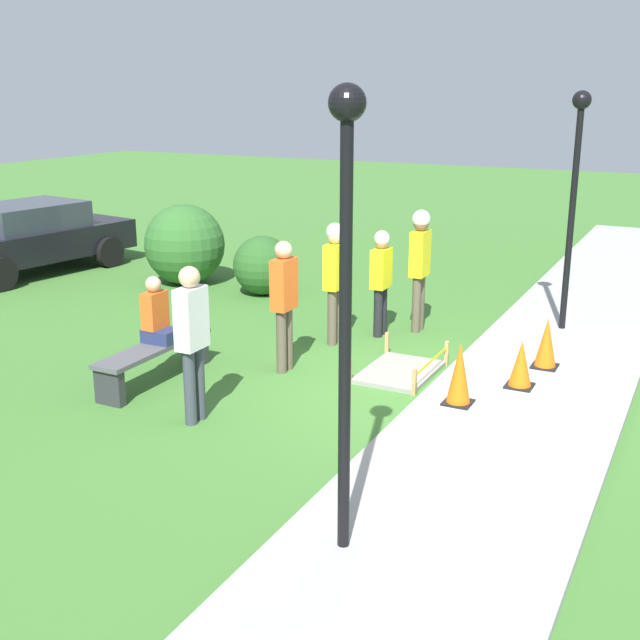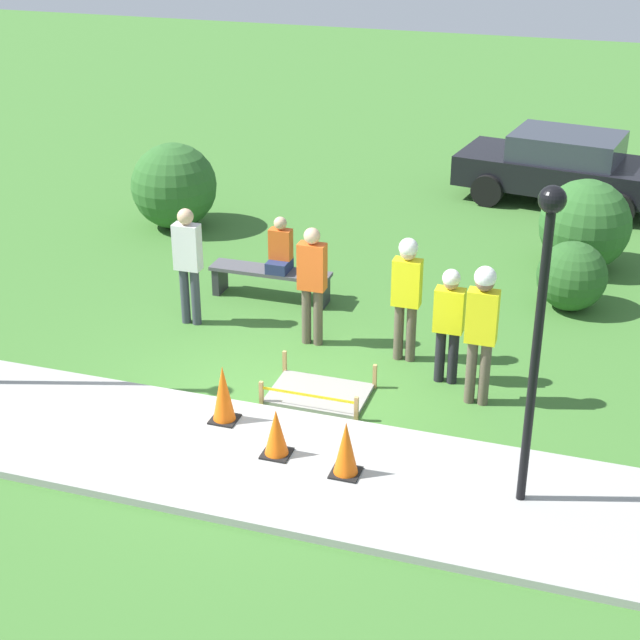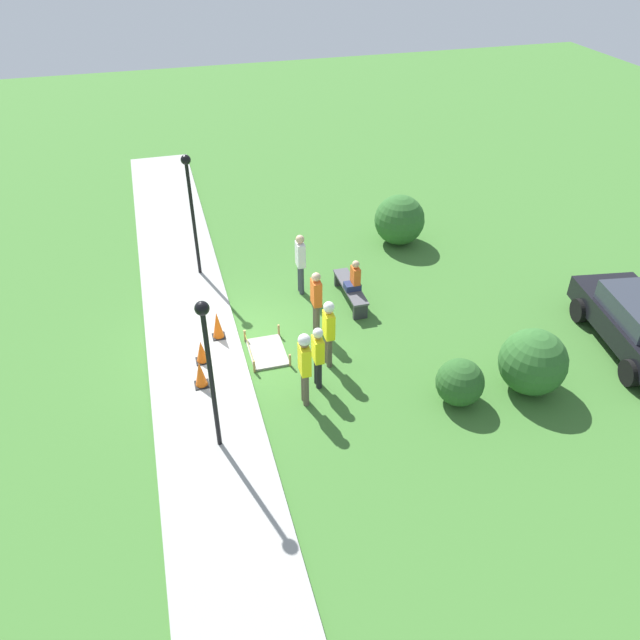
# 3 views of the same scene
# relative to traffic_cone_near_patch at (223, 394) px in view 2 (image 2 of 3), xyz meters

# --- Properties ---
(ground_plane) EXTENTS (60.00, 60.00, 0.00)m
(ground_plane) POSITION_rel_traffic_cone_near_patch_xyz_m (0.30, 0.51, -0.48)
(ground_plane) COLOR #3D702D
(sidewalk) EXTENTS (28.00, 2.38, 0.10)m
(sidewalk) POSITION_rel_traffic_cone_near_patch_xyz_m (0.30, -0.68, -0.43)
(sidewalk) COLOR #9E9E99
(sidewalk) RESTS_ON ground_plane
(wet_concrete_patch) EXTENTS (1.35, 0.96, 0.35)m
(wet_concrete_patch) POSITION_rel_traffic_cone_near_patch_xyz_m (0.90, 1.11, -0.44)
(wet_concrete_patch) COLOR gray
(wet_concrete_patch) RESTS_ON ground_plane
(traffic_cone_near_patch) EXTENTS (0.34, 0.34, 0.77)m
(traffic_cone_near_patch) POSITION_rel_traffic_cone_near_patch_xyz_m (0.00, 0.00, 0.00)
(traffic_cone_near_patch) COLOR black
(traffic_cone_near_patch) RESTS_ON sidewalk
(traffic_cone_far_patch) EXTENTS (0.34, 0.34, 0.62)m
(traffic_cone_far_patch) POSITION_rel_traffic_cone_near_patch_xyz_m (0.90, -0.53, -0.08)
(traffic_cone_far_patch) COLOR black
(traffic_cone_far_patch) RESTS_ON sidewalk
(traffic_cone_sidewalk_edge) EXTENTS (0.34, 0.34, 0.69)m
(traffic_cone_sidewalk_edge) POSITION_rel_traffic_cone_near_patch_xyz_m (1.80, -0.66, -0.04)
(traffic_cone_sidewalk_edge) COLOR black
(traffic_cone_sidewalk_edge) RESTS_ON sidewalk
(park_bench) EXTENTS (2.00, 0.44, 0.51)m
(park_bench) POSITION_rel_traffic_cone_near_patch_xyz_m (-0.84, 3.91, -0.11)
(park_bench) COLOR #2D2D33
(park_bench) RESTS_ON ground_plane
(person_seated_on_bench) EXTENTS (0.36, 0.44, 0.89)m
(person_seated_on_bench) POSITION_rel_traffic_cone_near_patch_xyz_m (-0.68, 3.96, 0.38)
(person_seated_on_bench) COLOR navy
(person_seated_on_bench) RESTS_ON park_bench
(worker_supervisor) EXTENTS (0.40, 0.27, 1.86)m
(worker_supervisor) POSITION_rel_traffic_cone_near_patch_xyz_m (1.74, 2.50, 0.64)
(worker_supervisor) COLOR brown
(worker_supervisor) RESTS_ON ground_plane
(worker_assistant) EXTENTS (0.40, 0.24, 1.68)m
(worker_assistant) POSITION_rel_traffic_cone_near_patch_xyz_m (2.44, 2.04, 0.50)
(worker_assistant) COLOR black
(worker_assistant) RESTS_ON ground_plane
(worker_trainee) EXTENTS (0.40, 0.28, 1.96)m
(worker_trainee) POSITION_rel_traffic_cone_near_patch_xyz_m (2.94, 1.60, 0.72)
(worker_trainee) COLOR brown
(worker_trainee) RESTS_ON ground_plane
(bystander_in_orange_shirt) EXTENTS (0.40, 0.24, 1.82)m
(bystander_in_orange_shirt) POSITION_rel_traffic_cone_near_patch_xyz_m (0.32, 2.58, 0.56)
(bystander_in_orange_shirt) COLOR brown
(bystander_in_orange_shirt) RESTS_ON ground_plane
(bystander_in_gray_shirt) EXTENTS (0.40, 0.25, 1.87)m
(bystander_in_gray_shirt) POSITION_rel_traffic_cone_near_patch_xyz_m (-1.69, 2.66, 0.59)
(bystander_in_gray_shirt) COLOR #383D47
(bystander_in_gray_shirt) RESTS_ON ground_plane
(lamppost_near) EXTENTS (0.28, 0.28, 3.64)m
(lamppost_near) POSITION_rel_traffic_cone_near_patch_xyz_m (3.80, -0.52, 2.02)
(lamppost_near) COLOR black
(lamppost_near) RESTS_ON sidewalk
(parked_car_black) EXTENTS (4.51, 2.54, 1.46)m
(parked_car_black) POSITION_rel_traffic_cone_near_patch_xyz_m (3.22, 10.35, 0.28)
(parked_car_black) COLOR black
(parked_car_black) RESTS_ON ground_plane
(shrub_rounded_near) EXTENTS (1.59, 1.59, 1.59)m
(shrub_rounded_near) POSITION_rel_traffic_cone_near_patch_xyz_m (3.88, 6.84, 0.31)
(shrub_rounded_near) COLOR #2D6028
(shrub_rounded_near) RESTS_ON ground_plane
(shrub_rounded_mid) EXTENTS (1.65, 1.65, 1.65)m
(shrub_rounded_mid) POSITION_rel_traffic_cone_near_patch_xyz_m (-3.80, 6.54, 0.34)
(shrub_rounded_mid) COLOR #2D6028
(shrub_rounded_mid) RESTS_ON ground_plane
(shrub_rounded_far) EXTENTS (1.12, 1.12, 1.12)m
(shrub_rounded_far) POSITION_rel_traffic_cone_near_patch_xyz_m (3.84, 5.03, 0.08)
(shrub_rounded_far) COLOR #285623
(shrub_rounded_far) RESTS_ON ground_plane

